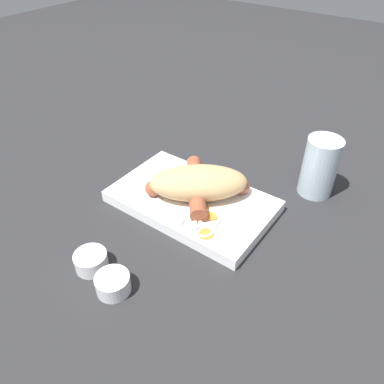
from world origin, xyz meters
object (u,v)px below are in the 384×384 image
(sausage, at_px, (198,187))
(condiment_cup_far, at_px, (113,284))
(drink_glass, at_px, (320,167))
(condiment_cup_near, at_px, (91,262))
(bread_roll, at_px, (199,183))
(food_tray, at_px, (192,201))

(sausage, bearing_deg, condiment_cup_far, -86.09)
(drink_glass, bearing_deg, condiment_cup_near, -118.15)
(sausage, distance_m, condiment_cup_near, 0.22)
(bread_roll, height_order, drink_glass, drink_glass)
(drink_glass, bearing_deg, condiment_cup_far, -110.48)
(food_tray, distance_m, drink_glass, 0.24)
(food_tray, bearing_deg, bread_roll, 55.85)
(condiment_cup_far, xyz_separation_m, drink_glass, (0.14, 0.38, 0.04))
(food_tray, relative_size, sausage, 1.85)
(food_tray, height_order, condiment_cup_far, condiment_cup_far)
(sausage, bearing_deg, condiment_cup_near, -100.73)
(bread_roll, bearing_deg, condiment_cup_far, -86.99)
(bread_roll, distance_m, sausage, 0.01)
(condiment_cup_far, bearing_deg, sausage, 93.91)
(food_tray, xyz_separation_m, condiment_cup_near, (-0.04, -0.20, 0.00))
(sausage, height_order, condiment_cup_far, sausage)
(condiment_cup_near, relative_size, condiment_cup_far, 1.00)
(bread_roll, bearing_deg, drink_glass, 45.74)
(sausage, bearing_deg, bread_roll, -29.33)
(bread_roll, bearing_deg, condiment_cup_near, -101.78)
(food_tray, bearing_deg, condiment_cup_far, -85.01)
(drink_glass, bearing_deg, sausage, -135.30)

